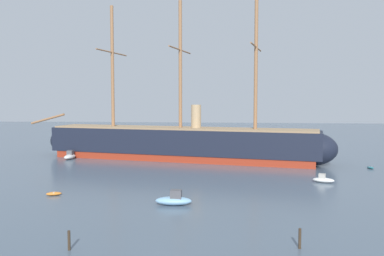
# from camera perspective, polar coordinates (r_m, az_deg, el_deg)

# --- Properties ---
(tall_ship) EXTENTS (69.68, 20.74, 33.85)m
(tall_ship) POSITION_cam_1_polar(r_m,az_deg,el_deg) (88.13, -1.62, -2.07)
(tall_ship) COLOR maroon
(tall_ship) RESTS_ON ground
(motorboat_near_centre) EXTENTS (4.56, 2.01, 1.89)m
(motorboat_near_centre) POSITION_cam_1_polar(r_m,az_deg,el_deg) (51.15, -2.54, -9.98)
(motorboat_near_centre) COLOR #7FB2D6
(motorboat_near_centre) RESTS_ON ground
(dinghy_mid_left) EXTENTS (2.20, 1.52, 0.48)m
(dinghy_mid_left) POSITION_cam_1_polar(r_m,az_deg,el_deg) (59.18, -18.73, -8.68)
(dinghy_mid_left) COLOR orange
(dinghy_mid_left) RESTS_ON ground
(motorboat_alongside_stern) EXTENTS (3.54, 2.36, 1.38)m
(motorboat_alongside_stern) POSITION_cam_1_polar(r_m,az_deg,el_deg) (67.73, 17.86, -6.86)
(motorboat_alongside_stern) COLOR silver
(motorboat_alongside_stern) RESTS_ON ground
(motorboat_far_left) EXTENTS (1.97, 4.49, 1.87)m
(motorboat_far_left) POSITION_cam_1_polar(r_m,az_deg,el_deg) (93.43, -16.68, -3.77)
(motorboat_far_left) COLOR silver
(motorboat_far_left) RESTS_ON ground
(dinghy_far_right) EXTENTS (1.23, 1.94, 0.42)m
(dinghy_far_right) POSITION_cam_1_polar(r_m,az_deg,el_deg) (84.10, 23.65, -5.09)
(dinghy_far_right) COLOR #236670
(dinghy_far_right) RESTS_ON ground
(mooring_piling_nearest) EXTENTS (0.25, 0.25, 1.80)m
(mooring_piling_nearest) POSITION_cam_1_polar(r_m,az_deg,el_deg) (38.06, 14.82, -14.71)
(mooring_piling_nearest) COLOR #382B1E
(mooring_piling_nearest) RESTS_ON ground
(mooring_piling_left_pair) EXTENTS (0.24, 0.24, 1.73)m
(mooring_piling_left_pair) POSITION_cam_1_polar(r_m,az_deg,el_deg) (38.06, -16.79, -14.80)
(mooring_piling_left_pair) COLOR #382B1E
(mooring_piling_left_pair) RESTS_ON ground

